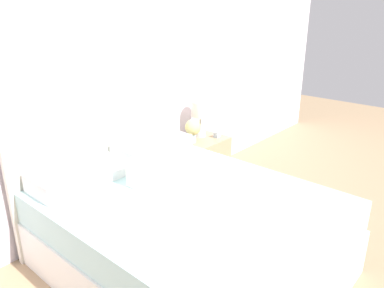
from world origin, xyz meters
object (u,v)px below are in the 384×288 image
(flower_vase, at_px, (193,128))
(bed, at_px, (181,226))
(table_lamp, at_px, (200,112))
(nightstand, at_px, (203,162))
(alarm_clock, at_px, (217,135))

(flower_vase, bearing_deg, bed, -143.21)
(bed, relative_size, flower_vase, 8.44)
(table_lamp, bearing_deg, bed, -145.67)
(nightstand, distance_m, alarm_clock, 0.34)
(nightstand, height_order, flower_vase, flower_vase)
(bed, relative_size, alarm_clock, 33.88)
(bed, bearing_deg, alarm_clock, 26.91)
(table_lamp, relative_size, alarm_clock, 6.46)
(bed, xyz_separation_m, table_lamp, (1.18, 0.81, 0.49))
(flower_vase, bearing_deg, alarm_clock, -18.71)
(bed, xyz_separation_m, alarm_clock, (1.27, 0.65, 0.25))
(nightstand, relative_size, table_lamp, 1.39)
(flower_vase, bearing_deg, table_lamp, 19.06)
(nightstand, relative_size, flower_vase, 2.24)
(nightstand, xyz_separation_m, table_lamp, (0.04, 0.08, 0.55))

